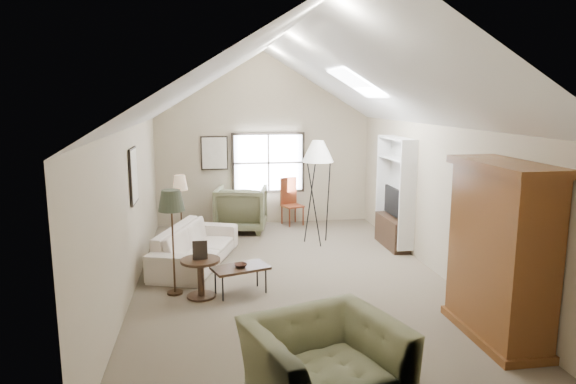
{
  "coord_description": "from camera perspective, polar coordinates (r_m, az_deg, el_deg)",
  "views": [
    {
      "loc": [
        -1.33,
        -7.93,
        2.95
      ],
      "look_at": [
        0.0,
        0.4,
        1.4
      ],
      "focal_mm": 32.0,
      "sensor_mm": 36.0,
      "label": 1
    }
  ],
  "objects": [
    {
      "name": "room_shell",
      "position": [
        8.05,
        0.46,
        12.24
      ],
      "size": [
        5.01,
        8.01,
        4.0
      ],
      "color": "#675B49",
      "rests_on": "ground"
    },
    {
      "name": "window",
      "position": [
        12.07,
        -2.2,
        3.26
      ],
      "size": [
        1.72,
        0.08,
        1.42
      ],
      "primitive_type": "cube",
      "color": "black",
      "rests_on": "room_shell"
    },
    {
      "name": "skylight",
      "position": [
        9.22,
        7.68,
        11.99
      ],
      "size": [
        0.8,
        1.2,
        0.52
      ],
      "primitive_type": null,
      "color": "white",
      "rests_on": "room_shell"
    },
    {
      "name": "wall_art",
      "position": [
        9.96,
        -12.18,
        3.13
      ],
      "size": [
        1.97,
        3.71,
        0.88
      ],
      "color": "black",
      "rests_on": "room_shell"
    },
    {
      "name": "armoire",
      "position": [
        6.81,
        22.53,
        -6.17
      ],
      "size": [
        0.6,
        1.5,
        2.2
      ],
      "primitive_type": "cube",
      "color": "brown",
      "rests_on": "ground"
    },
    {
      "name": "tv_alcove",
      "position": [
        10.37,
        11.8,
        0.19
      ],
      "size": [
        0.32,
        1.3,
        2.1
      ],
      "primitive_type": "cube",
      "color": "white",
      "rests_on": "ground"
    },
    {
      "name": "media_console",
      "position": [
        10.55,
        11.53,
        -4.36
      ],
      "size": [
        0.34,
        1.18,
        0.6
      ],
      "primitive_type": "cube",
      "color": "#382316",
      "rests_on": "ground"
    },
    {
      "name": "tv_panel",
      "position": [
        10.41,
        11.65,
        -1.06
      ],
      "size": [
        0.05,
        0.9,
        0.55
      ],
      "primitive_type": "cube",
      "color": "black",
      "rests_on": "media_console"
    },
    {
      "name": "sofa",
      "position": [
        9.39,
        -10.2,
        -5.86
      ],
      "size": [
        1.63,
        2.53,
        0.69
      ],
      "primitive_type": "imported",
      "rotation": [
        0.0,
        0.0,
        1.25
      ],
      "color": "beige",
      "rests_on": "ground"
    },
    {
      "name": "armchair_near",
      "position": [
        5.12,
        4.1,
        -18.98
      ],
      "size": [
        1.65,
        1.54,
        0.88
      ],
      "primitive_type": "imported",
      "rotation": [
        0.0,
        0.0,
        0.3
      ],
      "color": "#636647",
      "rests_on": "ground"
    },
    {
      "name": "armchair_far",
      "position": [
        11.55,
        -5.21,
        -1.85
      ],
      "size": [
        1.28,
        1.3,
        1.01
      ],
      "primitive_type": "imported",
      "rotation": [
        0.0,
        0.0,
        2.95
      ],
      "color": "#5E5E42",
      "rests_on": "ground"
    },
    {
      "name": "coffee_table",
      "position": [
        7.97,
        -5.29,
        -9.73
      ],
      "size": [
        0.94,
        0.7,
        0.43
      ],
      "primitive_type": "cube",
      "rotation": [
        0.0,
        0.0,
        0.32
      ],
      "color": "#3E2919",
      "rests_on": "ground"
    },
    {
      "name": "bowl",
      "position": [
        7.89,
        -5.32,
        -8.1
      ],
      "size": [
        0.25,
        0.25,
        0.05
      ],
      "primitive_type": "imported",
      "rotation": [
        0.0,
        0.0,
        0.32
      ],
      "color": "#3E2019",
      "rests_on": "coffee_table"
    },
    {
      "name": "side_table",
      "position": [
        7.88,
        -9.65,
        -9.42
      ],
      "size": [
        0.75,
        0.75,
        0.59
      ],
      "primitive_type": "cylinder",
      "rotation": [
        0.0,
        0.0,
        -0.33
      ],
      "color": "#351F15",
      "rests_on": "ground"
    },
    {
      "name": "side_chair",
      "position": [
        12.04,
        0.5,
        -1.09
      ],
      "size": [
        0.55,
        0.55,
        1.1
      ],
      "primitive_type": "cube",
      "rotation": [
        0.0,
        0.0,
        0.36
      ],
      "color": "brown",
      "rests_on": "ground"
    },
    {
      "name": "tripod_lamp",
      "position": [
        10.38,
        3.29,
        0.02
      ],
      "size": [
        0.67,
        0.67,
        2.16
      ],
      "primitive_type": null,
      "rotation": [
        0.0,
        0.0,
        0.07
      ],
      "color": "silver",
      "rests_on": "ground"
    },
    {
      "name": "dark_lamp",
      "position": [
        7.93,
        -12.66,
        -5.41
      ],
      "size": [
        0.5,
        0.5,
        1.65
      ],
      "primitive_type": null,
      "rotation": [
        0.0,
        0.0,
        -0.33
      ],
      "color": "#292F21",
      "rests_on": "ground"
    },
    {
      "name": "tan_lamp",
      "position": [
        10.47,
        -11.8,
        -2.0
      ],
      "size": [
        0.37,
        0.37,
        1.48
      ],
      "primitive_type": null,
      "rotation": [
        0.0,
        0.0,
        -0.33
      ],
      "color": "tan",
      "rests_on": "ground"
    }
  ]
}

